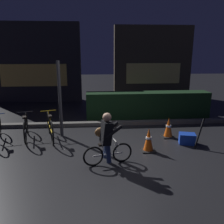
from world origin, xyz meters
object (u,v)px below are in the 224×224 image
(street_post, at_px, (60,100))
(traffic_cone_far, at_px, (168,128))
(cyclist, at_px, (106,139))
(traffic_cone_near, at_px, (149,140))
(blue_crate, at_px, (187,139))
(parked_bike_center_left, at_px, (50,127))
(parked_bike_left_mid, at_px, (26,127))
(closed_umbrella, at_px, (199,133))

(street_post, relative_size, traffic_cone_far, 3.70)
(street_post, xyz_separation_m, cyclist, (1.29, -1.95, -0.52))
(street_post, xyz_separation_m, traffic_cone_far, (3.27, -0.33, -0.85))
(traffic_cone_near, distance_m, cyclist, 1.35)
(traffic_cone_near, xyz_separation_m, blue_crate, (1.21, 0.40, -0.16))
(traffic_cone_near, bearing_deg, parked_bike_center_left, 157.74)
(traffic_cone_far, distance_m, blue_crate, 0.69)
(blue_crate, bearing_deg, traffic_cone_near, -161.74)
(street_post, xyz_separation_m, blue_crate, (3.65, -0.90, -1.00))
(parked_bike_center_left, relative_size, cyclist, 1.36)
(parked_bike_center_left, relative_size, blue_crate, 3.86)
(parked_bike_center_left, height_order, blue_crate, parked_bike_center_left)
(parked_bike_left_mid, distance_m, closed_umbrella, 5.03)
(street_post, distance_m, traffic_cone_near, 2.89)
(traffic_cone_near, height_order, blue_crate, traffic_cone_near)
(traffic_cone_near, height_order, traffic_cone_far, traffic_cone_near)
(traffic_cone_near, relative_size, cyclist, 0.51)
(cyclist, height_order, closed_umbrella, cyclist)
(parked_bike_center_left, height_order, closed_umbrella, parked_bike_center_left)
(parked_bike_center_left, distance_m, traffic_cone_far, 3.59)
(parked_bike_left_mid, bearing_deg, traffic_cone_near, -121.74)
(parked_bike_center_left, distance_m, blue_crate, 4.03)
(street_post, xyz_separation_m, parked_bike_left_mid, (-1.05, -0.10, -0.80))
(traffic_cone_far, bearing_deg, blue_crate, -56.49)
(traffic_cone_near, bearing_deg, cyclist, -150.54)
(parked_bike_left_mid, bearing_deg, street_post, -97.27)
(parked_bike_left_mid, height_order, closed_umbrella, closed_umbrella)
(street_post, relative_size, parked_bike_left_mid, 1.41)
(blue_crate, relative_size, cyclist, 0.35)
(blue_crate, distance_m, closed_umbrella, 0.41)
(parked_bike_center_left, relative_size, traffic_cone_near, 2.68)
(street_post, bearing_deg, closed_umbrella, -16.55)
(cyclist, bearing_deg, parked_bike_center_left, 119.06)
(traffic_cone_near, bearing_deg, traffic_cone_far, 49.06)
(parked_bike_center_left, height_order, traffic_cone_far, parked_bike_center_left)
(street_post, height_order, parked_bike_center_left, street_post)
(parked_bike_center_left, relative_size, closed_umbrella, 2.00)
(traffic_cone_far, bearing_deg, closed_umbrella, -53.75)
(cyclist, bearing_deg, traffic_cone_near, 16.34)
(parked_bike_left_mid, xyz_separation_m, traffic_cone_near, (3.48, -1.20, -0.04))
(blue_crate, height_order, closed_umbrella, closed_umbrella)
(parked_bike_left_mid, height_order, blue_crate, parked_bike_left_mid)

